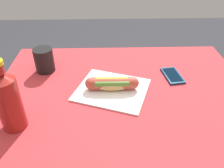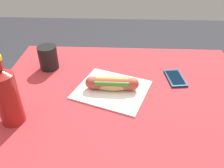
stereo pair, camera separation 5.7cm
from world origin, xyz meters
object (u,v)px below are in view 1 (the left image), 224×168
soda_bottle (8,100)px  drinking_cup (44,60)px  cell_phone (172,75)px  hot_dog (112,84)px

soda_bottle → drinking_cup: soda_bottle is taller
drinking_cup → cell_phone: bearing=173.2°
hot_dog → drinking_cup: (0.29, -0.16, 0.02)m
hot_dog → cell_phone: bearing=-160.5°
hot_dog → cell_phone: size_ratio=1.55×
cell_phone → drinking_cup: bearing=-6.8°
cell_phone → soda_bottle: soda_bottle is taller
cell_phone → drinking_cup: 0.55m
cell_phone → soda_bottle: (0.58, 0.27, 0.10)m
hot_dog → soda_bottle: bearing=29.8°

